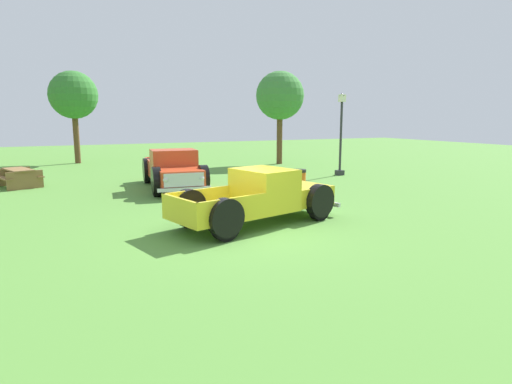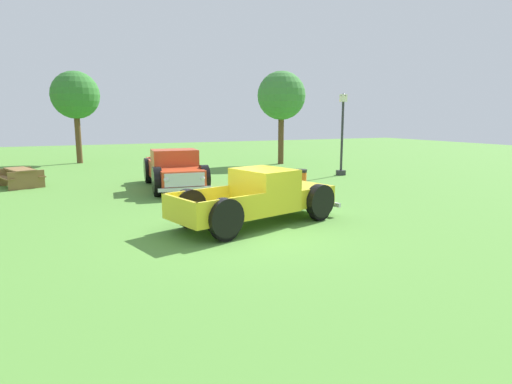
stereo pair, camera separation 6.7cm
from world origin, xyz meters
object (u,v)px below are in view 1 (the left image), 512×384
Objects in this scene: pickup_truck_behind_left at (174,171)px; picnic_table at (19,176)px; trash_can at (298,182)px; oak_tree_east at (73,96)px; lamp_post_near at (341,133)px; pickup_truck_foreground at (266,197)px; oak_tree_west at (280,96)px.

pickup_truck_behind_left is 6.76m from picnic_table.
trash_can is at bearing -36.95° from pickup_truck_behind_left.
oak_tree_east is at bearing 73.74° from picnic_table.
pickup_truck_behind_left is 13.63m from oak_tree_east.
oak_tree_east is at bearing 114.39° from trash_can.
lamp_post_near is at bearing -9.93° from picnic_table.
oak_tree_east is (-3.11, 12.79, 3.52)m from pickup_truck_behind_left.
pickup_truck_foreground is at bearing -78.25° from oak_tree_east.
oak_tree_east is (-11.94, 12.00, 2.13)m from lamp_post_near.
oak_tree_east reaches higher than picnic_table.
pickup_truck_foreground is 10.93m from lamp_post_near.
pickup_truck_foreground is 16.00m from oak_tree_west.
oak_tree_west is at bearing 13.98° from picnic_table.
pickup_truck_foreground is 1.27× the size of lamp_post_near.
pickup_truck_behind_left is at bearing -174.85° from lamp_post_near.
oak_tree_west is (11.71, -5.83, -0.05)m from oak_tree_east.
trash_can reaches higher than picnic_table.
oak_tree_east is (-4.04, 19.42, 3.57)m from pickup_truck_foreground.
trash_can is at bearing -140.79° from lamp_post_near.
pickup_truck_foreground is 0.91× the size of oak_tree_west.
pickup_truck_behind_left reaches higher than picnic_table.
oak_tree_west is at bearing 65.81° from trash_can.
oak_tree_east reaches higher than pickup_truck_behind_left.
trash_can is (-4.75, -3.87, -1.69)m from lamp_post_near.
lamp_post_near is 0.71× the size of oak_tree_east.
pickup_truck_foreground is at bearing -119.44° from oak_tree_west.
oak_tree_east is (2.75, 9.43, 3.81)m from picnic_table.
oak_tree_west is (4.51, 10.04, 3.77)m from trash_can.
picnic_table is at bearing 170.07° from lamp_post_near.
oak_tree_west is at bearing 92.17° from lamp_post_near.
oak_tree_east is at bearing 134.87° from lamp_post_near.
pickup_truck_behind_left is 0.94× the size of oak_tree_east.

